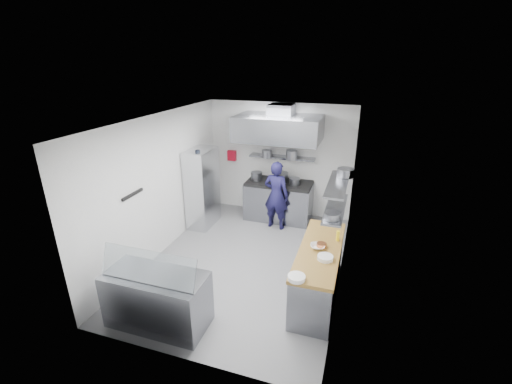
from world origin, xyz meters
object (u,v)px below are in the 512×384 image
(wire_rack, at_px, (202,188))
(gas_range, at_px, (278,201))
(chef, at_px, (276,195))
(display_case, at_px, (158,299))

(wire_rack, bearing_deg, gas_range, 27.76)
(chef, height_order, display_case, chef)
(gas_range, bearing_deg, chef, -82.57)
(display_case, bearing_deg, wire_rack, 104.43)
(gas_range, bearing_deg, wire_rack, -152.24)
(gas_range, distance_m, wire_rack, 1.90)
(display_case, bearing_deg, gas_range, 79.01)
(gas_range, xyz_separation_m, chef, (0.07, -0.50, 0.36))
(chef, bearing_deg, gas_range, -74.26)
(chef, distance_m, display_case, 3.72)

